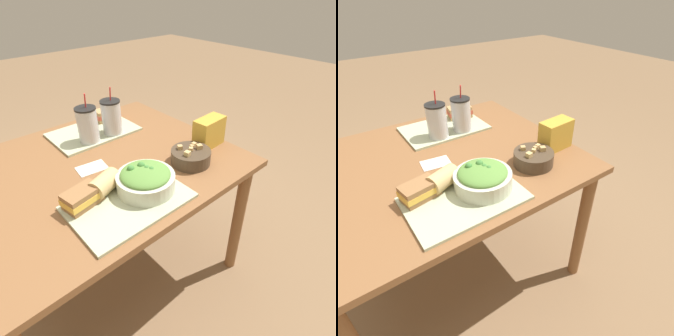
# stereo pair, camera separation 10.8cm
# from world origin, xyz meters

# --- Properties ---
(ground_plane) EXTENTS (12.00, 12.00, 0.00)m
(ground_plane) POSITION_xyz_m (0.00, 0.00, 0.00)
(ground_plane) COLOR #846647
(dining_table) EXTENTS (1.20, 1.00, 0.75)m
(dining_table) POSITION_xyz_m (0.00, 0.00, 0.65)
(dining_table) COLOR brown
(dining_table) RESTS_ON ground_plane
(tray_near) EXTENTS (0.43, 0.29, 0.01)m
(tray_near) POSITION_xyz_m (-0.04, -0.31, 0.76)
(tray_near) COLOR #B2BC99
(tray_near) RESTS_ON dining_table
(tray_far) EXTENTS (0.43, 0.29, 0.01)m
(tray_far) POSITION_xyz_m (0.15, 0.28, 0.76)
(tray_far) COLOR #B2BC99
(tray_far) RESTS_ON dining_table
(salad_bowl) EXTENTS (0.23, 0.23, 0.10)m
(salad_bowl) POSITION_xyz_m (0.05, -0.30, 0.81)
(salad_bowl) COLOR beige
(salad_bowl) RESTS_ON tray_near
(soup_bowl) EXTENTS (0.18, 0.18, 0.08)m
(soup_bowl) POSITION_xyz_m (0.32, -0.27, 0.78)
(soup_bowl) COLOR #473828
(soup_bowl) RESTS_ON dining_table
(sandwich_near) EXTENTS (0.15, 0.11, 0.06)m
(sandwich_near) POSITION_xyz_m (-0.18, -0.22, 0.79)
(sandwich_near) COLOR olive
(sandwich_near) RESTS_ON tray_near
(baguette_near) EXTENTS (0.14, 0.11, 0.08)m
(baguette_near) POSITION_xyz_m (-0.08, -0.21, 0.80)
(baguette_near) COLOR tan
(baguette_near) RESTS_ON tray_near
(sandwich_far) EXTENTS (0.15, 0.10, 0.06)m
(sandwich_far) POSITION_xyz_m (0.28, 0.35, 0.79)
(sandwich_far) COLOR tan
(sandwich_far) RESTS_ON tray_far
(drink_cup_dark) EXTENTS (0.10, 0.10, 0.24)m
(drink_cup_dark) POSITION_xyz_m (0.08, 0.19, 0.84)
(drink_cup_dark) COLOR silver
(drink_cup_dark) RESTS_ON tray_far
(drink_cup_red) EXTENTS (0.10, 0.10, 0.24)m
(drink_cup_red) POSITION_xyz_m (0.22, 0.19, 0.84)
(drink_cup_red) COLOR silver
(drink_cup_red) RESTS_ON tray_far
(chip_bag) EXTENTS (0.16, 0.09, 0.14)m
(chip_bag) POSITION_xyz_m (0.50, -0.22, 0.82)
(chip_bag) COLOR gold
(chip_bag) RESTS_ON dining_table
(napkin_folded) EXTENTS (0.14, 0.10, 0.00)m
(napkin_folded) POSITION_xyz_m (-0.03, -0.02, 0.75)
(napkin_folded) COLOR silver
(napkin_folded) RESTS_ON dining_table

